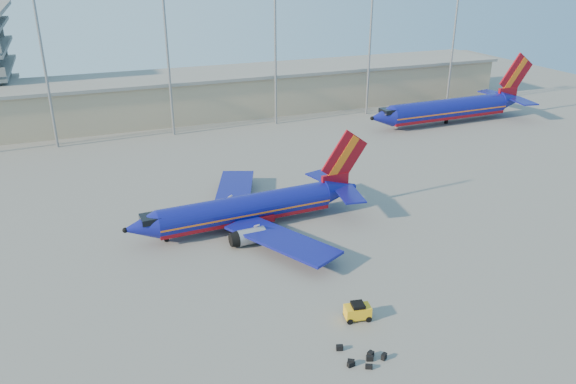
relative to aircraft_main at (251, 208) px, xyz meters
name	(u,v)px	position (x,y,z in m)	size (l,w,h in m)	color
ground	(293,237)	(3.44, -4.83, -2.24)	(220.00, 220.00, 0.00)	slate
terminal_building	(233,91)	(13.44, 53.17, 2.08)	(122.00, 16.00, 8.50)	#9D8B6C
light_mast_row	(223,34)	(8.44, 41.17, 15.31)	(101.60, 1.60, 28.65)	gray
aircraft_main	(251,208)	(0.00, 0.00, 0.00)	(30.97, 29.76, 10.48)	navy
aircraft_second	(452,108)	(50.51, 29.10, 0.66)	(37.33, 14.54, 12.64)	navy
baggage_tug	(358,311)	(2.89, -21.80, -1.37)	(2.53, 1.79, 1.67)	#F1B015
luggage_pile	(362,358)	(0.60, -26.92, -2.00)	(3.50, 3.42, 0.54)	black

